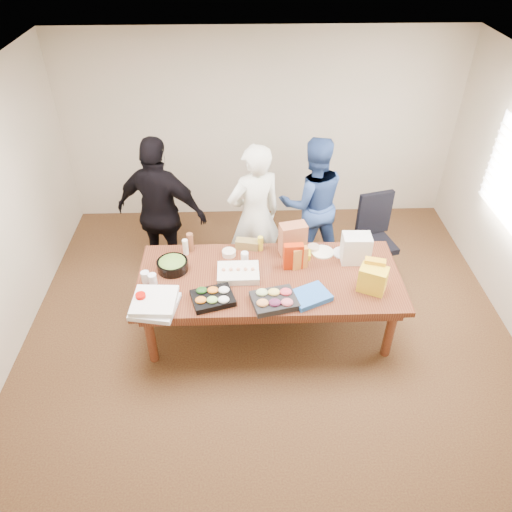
{
  "coord_description": "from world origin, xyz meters",
  "views": [
    {
      "loc": [
        -0.27,
        -3.98,
        4.09
      ],
      "look_at": [
        -0.14,
        0.1,
        0.95
      ],
      "focal_mm": 34.24,
      "sensor_mm": 36.0,
      "label": 1
    }
  ],
  "objects_px": {
    "person_right": "(312,203)",
    "salad_bowl": "(173,265)",
    "office_chair": "(375,242)",
    "person_center": "(255,217)",
    "sheet_cake": "(238,273)",
    "conference_table": "(269,302)"
  },
  "relations": [
    {
      "from": "person_center",
      "to": "person_right",
      "type": "bearing_deg",
      "value": -176.22
    },
    {
      "from": "conference_table",
      "to": "person_center",
      "type": "bearing_deg",
      "value": 98.06
    },
    {
      "from": "conference_table",
      "to": "sheet_cake",
      "type": "distance_m",
      "value": 0.53
    },
    {
      "from": "person_center",
      "to": "person_right",
      "type": "height_order",
      "value": "person_center"
    },
    {
      "from": "salad_bowl",
      "to": "office_chair",
      "type": "bearing_deg",
      "value": 17.25
    },
    {
      "from": "person_right",
      "to": "salad_bowl",
      "type": "bearing_deg",
      "value": 28.08
    },
    {
      "from": "conference_table",
      "to": "salad_bowl",
      "type": "relative_size",
      "value": 8.31
    },
    {
      "from": "conference_table",
      "to": "salad_bowl",
      "type": "distance_m",
      "value": 1.13
    },
    {
      "from": "office_chair",
      "to": "person_center",
      "type": "bearing_deg",
      "value": 164.72
    },
    {
      "from": "office_chair",
      "to": "salad_bowl",
      "type": "distance_m",
      "value": 2.53
    },
    {
      "from": "office_chair",
      "to": "person_center",
      "type": "xyz_separation_m",
      "value": [
        -1.49,
        0.01,
        0.4
      ]
    },
    {
      "from": "office_chair",
      "to": "sheet_cake",
      "type": "height_order",
      "value": "office_chair"
    },
    {
      "from": "conference_table",
      "to": "person_center",
      "type": "relative_size",
      "value": 1.52
    },
    {
      "from": "conference_table",
      "to": "sheet_cake",
      "type": "height_order",
      "value": "sheet_cake"
    },
    {
      "from": "sheet_cake",
      "to": "conference_table",
      "type": "bearing_deg",
      "value": -4.36
    },
    {
      "from": "person_center",
      "to": "sheet_cake",
      "type": "bearing_deg",
      "value": 54.04
    },
    {
      "from": "person_center",
      "to": "salad_bowl",
      "type": "bearing_deg",
      "value": 16.55
    },
    {
      "from": "sheet_cake",
      "to": "salad_bowl",
      "type": "xyz_separation_m",
      "value": [
        -0.71,
        0.13,
        0.02
      ]
    },
    {
      "from": "person_right",
      "to": "salad_bowl",
      "type": "relative_size",
      "value": 5.18
    },
    {
      "from": "conference_table",
      "to": "office_chair",
      "type": "xyz_separation_m",
      "value": [
        1.37,
        0.9,
        0.15
      ]
    },
    {
      "from": "conference_table",
      "to": "person_right",
      "type": "relative_size",
      "value": 1.6
    },
    {
      "from": "office_chair",
      "to": "salad_bowl",
      "type": "relative_size",
      "value": 3.14
    }
  ]
}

